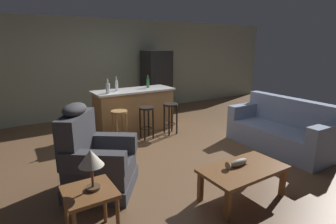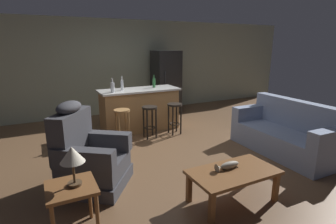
{
  "view_description": "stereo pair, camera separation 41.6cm",
  "coord_description": "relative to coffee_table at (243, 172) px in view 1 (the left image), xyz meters",
  "views": [
    {
      "loc": [
        -2.41,
        -3.95,
        1.92
      ],
      "look_at": [
        -0.0,
        -0.1,
        0.75
      ],
      "focal_mm": 28.0,
      "sensor_mm": 36.0,
      "label": 1
    },
    {
      "loc": [
        -2.05,
        -4.16,
        1.92
      ],
      "look_at": [
        -0.0,
        -0.1,
        0.75
      ],
      "focal_mm": 28.0,
      "sensor_mm": 36.0,
      "label": 2
    }
  ],
  "objects": [
    {
      "name": "bottle_tall_green",
      "position": [
        -0.64,
        3.09,
        0.7
      ],
      "size": [
        0.08,
        0.08,
        0.3
      ],
      "color": "silver",
      "rests_on": "kitchen_island"
    },
    {
      "name": "coffee_table",
      "position": [
        0.0,
        0.0,
        0.0
      ],
      "size": [
        1.1,
        0.6,
        0.42
      ],
      "color": "brown",
      "rests_on": "ground_plane"
    },
    {
      "name": "bottle_short_amber",
      "position": [
        -0.38,
        3.27,
        0.7
      ],
      "size": [
        0.06,
        0.06,
        0.31
      ],
      "color": "silver",
      "rests_on": "kitchen_island"
    },
    {
      "name": "kitchen_island",
      "position": [
        0.01,
        3.25,
        0.11
      ],
      "size": [
        1.8,
        0.7,
        0.95
      ],
      "color": "#AD7F4C",
      "rests_on": "ground_plane"
    },
    {
      "name": "table_lamp",
      "position": [
        -1.81,
        0.27,
        0.5
      ],
      "size": [
        0.24,
        0.24,
        0.41
      ],
      "color": "#4C3823",
      "rests_on": "end_table"
    },
    {
      "name": "recliner_near_lamp",
      "position": [
        -1.52,
        1.21,
        0.06
      ],
      "size": [
        1.17,
        1.17,
        1.2
      ],
      "rotation": [
        0.0,
        0.0,
        -0.63
      ],
      "color": "#3D3D42",
      "rests_on": "ground_plane"
    },
    {
      "name": "end_table",
      "position": [
        -1.85,
        0.26,
        0.1
      ],
      "size": [
        0.48,
        0.48,
        0.56
      ],
      "color": "brown",
      "rests_on": "ground_plane"
    },
    {
      "name": "back_wall",
      "position": [
        0.01,
        5.03,
        0.94
      ],
      "size": [
        12.0,
        0.05,
        2.6
      ],
      "color": "#9EA88E",
      "rests_on": "ground_plane"
    },
    {
      "name": "couch",
      "position": [
        1.91,
        0.8,
        -0.02
      ],
      "size": [
        0.88,
        1.92,
        0.94
      ],
      "rotation": [
        0.0,
        0.0,
        3.12
      ],
      "color": "#8493B2",
      "rests_on": "ground_plane"
    },
    {
      "name": "fish_figurine",
      "position": [
        -0.04,
        0.07,
        0.1
      ],
      "size": [
        0.34,
        0.1,
        0.1
      ],
      "color": "#4C3823",
      "rests_on": "coffee_table"
    },
    {
      "name": "bar_stool_middle",
      "position": [
        -0.01,
        2.62,
        0.11
      ],
      "size": [
        0.32,
        0.32,
        0.68
      ],
      "color": "black",
      "rests_on": "ground_plane"
    },
    {
      "name": "bar_stool_right",
      "position": [
        0.58,
        2.62,
        0.11
      ],
      "size": [
        0.32,
        0.32,
        0.68
      ],
      "color": "black",
      "rests_on": "ground_plane"
    },
    {
      "name": "ground_plane",
      "position": [
        0.01,
        1.9,
        -0.36
      ],
      "size": [
        12.0,
        12.0,
        0.0
      ],
      "color": "brown"
    },
    {
      "name": "bar_stool_left",
      "position": [
        -0.6,
        2.62,
        0.11
      ],
      "size": [
        0.32,
        0.32,
        0.68
      ],
      "color": "#A87A47",
      "rests_on": "ground_plane"
    },
    {
      "name": "refrigerator",
      "position": [
        1.28,
        4.45,
        0.52
      ],
      "size": [
        0.7,
        0.69,
        1.76
      ],
      "color": "black",
      "rests_on": "ground_plane"
    },
    {
      "name": "bottle_wine_dark",
      "position": [
        0.4,
        3.31,
        0.7
      ],
      "size": [
        0.07,
        0.07,
        0.3
      ],
      "color": "#2D6B38",
      "rests_on": "kitchen_island"
    }
  ]
}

